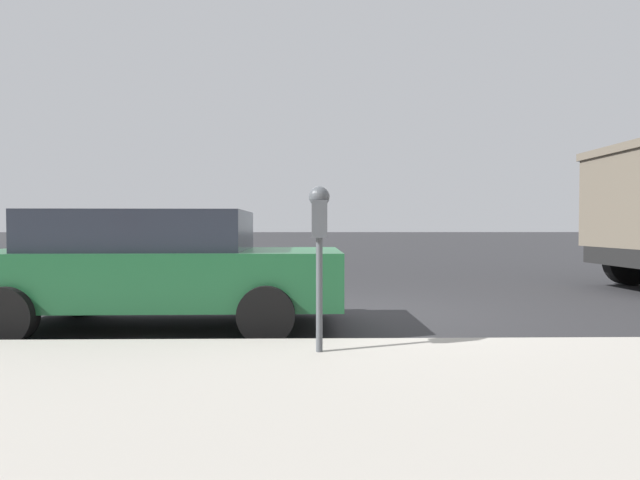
% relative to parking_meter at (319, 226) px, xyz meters
% --- Properties ---
extents(ground_plane, '(220.00, 220.00, 0.00)m').
position_rel_parking_meter_xyz_m(ground_plane, '(2.74, -0.53, -1.30)').
color(ground_plane, '#2B2B2D').
extents(parking_meter, '(0.21, 0.19, 1.51)m').
position_rel_parking_meter_xyz_m(parking_meter, '(0.00, 0.00, 0.00)').
color(parking_meter, '#4C5156').
rests_on(parking_meter, sidewalk).
extents(car_green, '(2.05, 4.56, 1.49)m').
position_rel_parking_meter_xyz_m(car_green, '(1.82, 2.03, -0.51)').
color(car_green, '#1E5B33').
rests_on(car_green, ground_plane).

